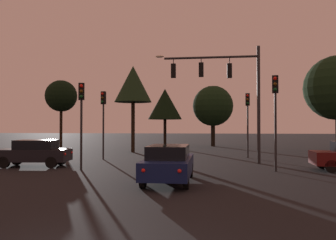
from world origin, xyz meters
TOP-DOWN VIEW (x-y plane):
  - ground_plane at (0.00, 24.50)m, footprint 168.00×168.00m
  - traffic_signal_mast_arm at (3.02, 16.10)m, footprint 6.55×0.40m
  - traffic_light_corner_left at (4.81, 19.97)m, footprint 0.33×0.37m
  - traffic_light_corner_right at (-5.32, 17.64)m, footprint 0.35×0.38m
  - traffic_light_median at (-4.68, 11.83)m, footprint 0.36×0.38m
  - traffic_light_far_side at (5.36, 12.41)m, footprint 0.35×0.38m
  - car_nearside_lane at (0.36, 8.46)m, footprint 1.80×4.67m
  - car_crossing_right at (-7.92, 13.01)m, footprint 4.19×2.13m
  - tree_behind_sign at (2.46, 34.60)m, footprint 4.68×4.68m
  - tree_center_horizon at (-2.94, 32.87)m, footprint 3.83×3.83m
  - tree_right_cluster at (-4.73, 24.40)m, footprint 3.31×3.31m
  - tree_lot_edge at (-13.05, 27.99)m, footprint 3.23×3.23m

SIDE VIEW (x-z plane):
  - ground_plane at x=0.00m, z-range 0.00..0.00m
  - car_crossing_right at x=-7.92m, z-range 0.03..1.55m
  - car_nearside_lane at x=0.36m, z-range 0.04..1.56m
  - traffic_light_median at x=-4.68m, z-range 0.94..5.53m
  - traffic_light_corner_left at x=4.81m, z-range 0.96..5.68m
  - traffic_light_corner_right at x=-5.32m, z-range 0.97..5.71m
  - traffic_light_far_side at x=5.36m, z-range 0.99..5.88m
  - tree_behind_sign at x=2.46m, z-range 1.15..8.18m
  - tree_center_horizon at x=-2.94m, z-range 1.53..8.09m
  - traffic_signal_mast_arm at x=3.02m, z-range 1.43..8.70m
  - tree_lot_edge at x=-13.05m, z-range 1.87..8.91m
  - tree_right_cluster at x=-4.73m, z-range 2.18..9.90m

